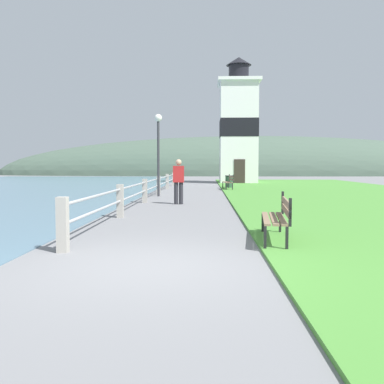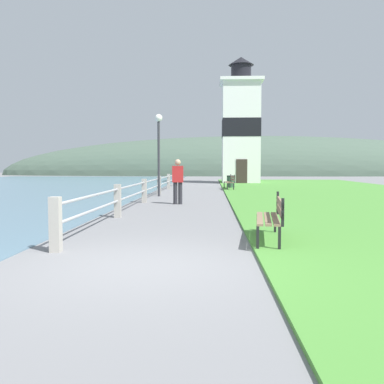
{
  "view_description": "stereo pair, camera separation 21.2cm",
  "coord_description": "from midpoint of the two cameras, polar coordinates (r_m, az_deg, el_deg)",
  "views": [
    {
      "loc": [
        0.81,
        -6.22,
        1.5
      ],
      "look_at": [
        0.16,
        13.0,
        0.3
      ],
      "focal_mm": 40.0,
      "sensor_mm": 36.0,
      "label": 1
    },
    {
      "loc": [
        1.02,
        -6.21,
        1.5
      ],
      "look_at": [
        0.16,
        13.0,
        0.3
      ],
      "focal_mm": 40.0,
      "sensor_mm": 36.0,
      "label": 2
    }
  ],
  "objects": [
    {
      "name": "ground_plane",
      "position": [
        6.45,
        -6.36,
        -9.88
      ],
      "size": [
        160.0,
        160.0,
        0.0
      ],
      "primitive_type": "plane",
      "color": "slate"
    },
    {
      "name": "distant_hillside",
      "position": [
        66.67,
        8.04,
        2.24
      ],
      "size": [
        80.0,
        16.0,
        12.0
      ],
      "color": "#475B4C",
      "rests_on": "ground_plane"
    },
    {
      "name": "lighthouse",
      "position": [
        36.66,
        6.04,
        8.59
      ],
      "size": [
        3.53,
        3.53,
        10.54
      ],
      "color": "white",
      "rests_on": "ground_plane"
    },
    {
      "name": "grass_verge",
      "position": [
        22.37,
        19.76,
        -0.41
      ],
      "size": [
        12.0,
        45.1,
        0.06
      ],
      "color": "#4C8E38",
      "rests_on": "ground_plane"
    },
    {
      "name": "seawall_railing",
      "position": [
        19.68,
        -5.6,
        0.82
      ],
      "size": [
        0.18,
        24.74,
        0.96
      ],
      "color": "#A8A399",
      "rests_on": "ground_plane"
    },
    {
      "name": "park_bench_midway",
      "position": [
        26.37,
        4.71,
        1.47
      ],
      "size": [
        0.61,
        2.01,
        0.94
      ],
      "rotation": [
        0.0,
        0.0,
        3.21
      ],
      "color": "#846B51",
      "rests_on": "ground_plane"
    },
    {
      "name": "trash_bin",
      "position": [
        28.09,
        4.76,
        1.36
      ],
      "size": [
        0.54,
        0.54,
        0.84
      ],
      "color": "#2D5138",
      "rests_on": "ground_plane"
    },
    {
      "name": "person_strolling",
      "position": [
        16.48,
        -2.17,
        1.62
      ],
      "size": [
        0.43,
        0.25,
        1.73
      ],
      "rotation": [
        0.0,
        0.0,
        1.61
      ],
      "color": "#28282D",
      "rests_on": "ground_plane"
    },
    {
      "name": "park_bench_near",
      "position": [
        8.44,
        10.73,
        -3.01
      ],
      "size": [
        0.68,
        1.99,
        0.94
      ],
      "rotation": [
        0.0,
        0.0,
        3.03
      ],
      "color": "#846B51",
      "rests_on": "ground_plane"
    },
    {
      "name": "lamp_post",
      "position": [
        20.81,
        -4.81,
        6.97
      ],
      "size": [
        0.36,
        0.36,
        3.96
      ],
      "color": "#333338",
      "rests_on": "ground_plane"
    }
  ]
}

